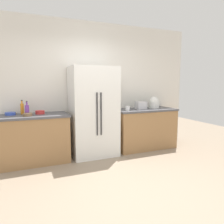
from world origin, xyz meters
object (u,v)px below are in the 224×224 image
Objects in this scene: bottle_a at (27,110)px; bowl_c at (40,112)px; cup_b at (128,108)px; rice_cooker at (154,103)px; refrigerator at (93,112)px; toaster at (141,105)px; bottle_b at (22,108)px; bowl_a at (28,115)px; cup_a at (142,107)px; bowl_b at (10,114)px.

bowl_c is at bearing 6.66° from bottle_a.
rice_cooker is at bearing 12.78° from cup_b.
toaster is at bearing -0.50° from refrigerator.
rice_cooker is 1.05× the size of bottle_a.
rice_cooker is 1.00× the size of bottle_b.
rice_cooker is (0.41, 0.08, 0.04)m from toaster.
bottle_b is (-2.88, 0.12, -0.01)m from rice_cooker.
refrigerator is 1.27m from bowl_a.
bottle_a is (-2.38, 0.07, 0.01)m from toaster.
toaster is 1.33× the size of bowl_c.
cup_b is (2.00, -0.17, -0.05)m from bottle_a.
rice_cooker is at bearing 2.70° from refrigerator.
cup_b is (-0.79, -0.18, -0.08)m from rice_cooker.
refrigerator is at bearing 171.59° from cup_b.
bowl_c is at bearing -17.82° from bottle_b.
cup_a is 0.57× the size of bowl_c.
cup_b is 0.62× the size of bowl_a.
bottle_b is 2.83× the size of cup_b.
bottle_b is 1.45× the size of bowl_b.
rice_cooker is 3.09m from bowl_b.
bowl_c is (0.22, 0.20, 0.00)m from bowl_a.
rice_cooker is at bearing -13.89° from cup_a.
bowl_b is 1.11× the size of bowl_c.
cup_b reaches higher than bowl_c.
bottle_b is (-2.47, 0.20, 0.02)m from toaster.
refrigerator is at bearing -177.30° from rice_cooker.
bottle_b is at bearing 177.69° from rice_cooker.
cup_b is at bearing 0.11° from bowl_a.
refrigerator is at bearing -173.36° from cup_a.
toaster reaches higher than bowl_b.
toaster is 0.83× the size of bottle_b.
cup_a is (1.24, 0.14, 0.04)m from refrigerator.
bowl_a is at bearing -177.54° from toaster.
bowl_b is 0.53m from bowl_c.
cup_b is 2.00m from bowl_a.
bowl_a is (0.00, -0.17, -0.07)m from bottle_a.
refrigerator reaches higher than rice_cooker.
cup_a is (2.59, -0.04, -0.07)m from bottle_b.
bowl_b is at bearing 172.98° from cup_b.
bowl_b is (-2.68, 0.18, -0.06)m from toaster.
rice_cooker is (1.53, 0.07, 0.12)m from refrigerator.
refrigerator is 1.04m from bowl_c.
bowl_a is at bearing -174.16° from cup_a.
cup_b is at bearing -153.43° from cup_a.
bottle_b is at bearing 3.80° from bowl_b.
cup_b is 0.51× the size of bowl_b.
bowl_a is 0.30m from bowl_c.
toaster is at bearing -2.60° from bowl_c.
bottle_b is at bearing 172.07° from refrigerator.
rice_cooker reaches higher than bowl_b.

